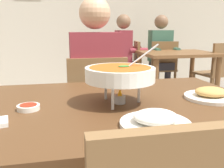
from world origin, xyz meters
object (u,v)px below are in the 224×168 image
(patron_bg_left, at_px, (126,51))
(patron_bg_middle, at_px, (161,51))
(curry_bowl, at_px, (119,74))
(rice_plate, at_px, (155,120))
(chair_diner_main, at_px, (96,108))
(sauce_dish, at_px, (28,107))
(chair_bg_left, at_px, (130,66))
(diner_main, at_px, (95,76))
(chair_bg_right, at_px, (218,70))
(dining_table_main, at_px, (119,126))
(chair_bg_middle, at_px, (162,65))
(dining_table_far, at_px, (176,62))
(appetizer_plate, at_px, (211,95))

(patron_bg_left, relative_size, patron_bg_middle, 1.00)
(curry_bowl, height_order, patron_bg_left, patron_bg_left)
(rice_plate, bearing_deg, chair_diner_main, 93.06)
(curry_bowl, distance_m, patron_bg_left, 2.89)
(chair_diner_main, bearing_deg, rice_plate, -86.94)
(sauce_dish, xyz_separation_m, patron_bg_middle, (1.74, 2.80, -0.04))
(chair_bg_left, bearing_deg, rice_plate, -104.33)
(sauce_dish, height_order, patron_bg_middle, patron_bg_middle)
(curry_bowl, xyz_separation_m, patron_bg_left, (0.77, 2.78, -0.16))
(rice_plate, bearing_deg, diner_main, 92.97)
(chair_bg_right, xyz_separation_m, patron_bg_left, (-1.23, 0.61, 0.24))
(rice_plate, relative_size, chair_bg_right, 0.27)
(rice_plate, bearing_deg, patron_bg_left, 76.97)
(dining_table_main, height_order, chair_diner_main, chair_diner_main)
(dining_table_main, relative_size, chair_bg_right, 1.41)
(curry_bowl, height_order, chair_bg_middle, curry_bowl)
(rice_plate, distance_m, dining_table_far, 2.82)
(dining_table_main, xyz_separation_m, curry_bowl, (-0.00, -0.02, 0.24))
(diner_main, xyz_separation_m, dining_table_far, (1.36, 1.43, -0.11))
(dining_table_main, xyz_separation_m, dining_table_far, (1.36, 2.20, -0.03))
(rice_plate, bearing_deg, chair_bg_middle, 66.42)
(appetizer_plate, xyz_separation_m, chair_bg_middle, (0.94, 2.77, -0.28))
(rice_plate, bearing_deg, dining_table_main, 100.61)
(sauce_dish, bearing_deg, curry_bowl, 1.77)
(rice_plate, distance_m, chair_bg_left, 3.18)
(dining_table_main, bearing_deg, diner_main, 90.00)
(chair_diner_main, relative_size, appetizer_plate, 3.75)
(diner_main, xyz_separation_m, patron_bg_left, (0.76, 1.99, 0.00))
(diner_main, bearing_deg, dining_table_far, 46.33)
(patron_bg_left, distance_m, patron_bg_middle, 0.60)
(sauce_dish, relative_size, chair_bg_right, 0.10)
(chair_bg_left, height_order, chair_bg_middle, same)
(appetizer_plate, bearing_deg, diner_main, 118.14)
(chair_bg_left, distance_m, patron_bg_middle, 0.57)
(chair_diner_main, height_order, chair_bg_right, same)
(chair_bg_left, distance_m, patron_bg_left, 0.25)
(dining_table_far, xyz_separation_m, patron_bg_left, (-0.60, 0.56, 0.11))
(dining_table_main, xyz_separation_m, appetizer_plate, (0.43, -0.03, 0.13))
(chair_diner_main, distance_m, curry_bowl, 0.86)
(dining_table_far, bearing_deg, sauce_dish, -127.99)
(diner_main, height_order, chair_bg_middle, diner_main)
(diner_main, distance_m, rice_plate, 1.08)
(curry_bowl, distance_m, dining_table_far, 2.62)
(rice_plate, xyz_separation_m, patron_bg_left, (0.71, 3.06, -0.05))
(dining_table_main, height_order, appetizer_plate, appetizer_plate)
(curry_bowl, height_order, appetizer_plate, curry_bowl)
(chair_bg_middle, bearing_deg, dining_table_far, -91.89)
(chair_bg_right, height_order, patron_bg_left, patron_bg_left)
(rice_plate, relative_size, chair_bg_middle, 0.27)
(curry_bowl, bearing_deg, dining_table_far, 58.43)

